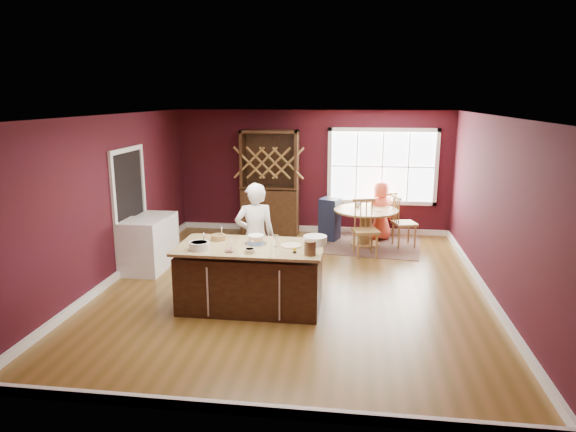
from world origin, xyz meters
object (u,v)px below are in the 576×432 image
object	(u,v)px
kitchen_island	(251,278)
layer_cake	(256,240)
dining_table	(366,220)
dryer	(157,238)
chair_south	(366,228)
hutch	(270,183)
chair_north	(384,213)
washer	(143,247)
seated_woman	(380,211)
baker	(255,237)
high_chair	(330,218)
toddler	(330,202)
chair_east	(404,221)

from	to	relation	value
kitchen_island	layer_cake	distance (m)	0.56
dining_table	dryer	xyz separation A→B (m)	(-3.80, -1.61, -0.09)
chair_south	dining_table	bearing A→B (deg)	75.38
layer_cake	hutch	distance (m)	4.06
chair_north	washer	world-z (taller)	chair_north
dining_table	chair_south	xyz separation A→B (m)	(-0.01, -0.76, 0.01)
seated_woman	dryer	size ratio (longest dim) A/B	1.39
baker	high_chair	world-z (taller)	baker
kitchen_island	dining_table	bearing A→B (deg)	63.98
baker	layer_cake	bearing A→B (deg)	85.11
high_chair	washer	world-z (taller)	same
chair_south	high_chair	xyz separation A→B (m)	(-0.74, 1.07, -0.08)
dining_table	toddler	size ratio (longest dim) A/B	4.98
washer	baker	bearing A→B (deg)	-12.88
layer_cake	high_chair	bearing A→B (deg)	76.59
high_chair	washer	bearing A→B (deg)	-121.41
baker	dining_table	bearing A→B (deg)	-140.03
chair_north	toddler	world-z (taller)	chair_north
washer	dryer	bearing A→B (deg)	90.00
hutch	toddler	bearing A→B (deg)	-14.49
chair_east	dining_table	bearing A→B (deg)	73.52
seated_woman	toddler	world-z (taller)	seated_woman
toddler	dryer	size ratio (longest dim) A/B	0.29
kitchen_island	dryer	bearing A→B (deg)	139.33
chair_north	dryer	distance (m)	4.89
toddler	dining_table	bearing A→B (deg)	-25.02
dining_table	dryer	distance (m)	4.13
kitchen_island	dining_table	world-z (taller)	kitchen_island
chair_north	dryer	world-z (taller)	chair_north
chair_north	layer_cake	bearing A→B (deg)	45.51
kitchen_island	seated_woman	xyz separation A→B (m)	(1.99, 3.91, 0.18)
hutch	chair_south	bearing A→B (deg)	-35.08
seated_woman	dryer	world-z (taller)	seated_woman
chair_east	chair_north	world-z (taller)	chair_east
baker	seated_woman	bearing A→B (deg)	-140.10
baker	dryer	xyz separation A→B (m)	(-2.05, 1.11, -0.40)
hutch	washer	size ratio (longest dim) A/B	2.44
dining_table	washer	distance (m)	4.42
layer_cake	hutch	world-z (taller)	hutch
toddler	hutch	size ratio (longest dim) A/B	0.11
layer_cake	baker	bearing A→B (deg)	102.34
seated_woman	hutch	xyz separation A→B (m)	(-2.40, 0.21, 0.52)
baker	high_chair	size ratio (longest dim) A/B	1.83
kitchen_island	high_chair	world-z (taller)	high_chair
chair_south	chair_north	size ratio (longest dim) A/B	1.11
kitchen_island	chair_south	distance (m)	3.15
toddler	washer	distance (m)	4.02
seated_woman	washer	world-z (taller)	seated_woman
chair_south	seated_woman	distance (m)	1.29
toddler	washer	world-z (taller)	toddler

